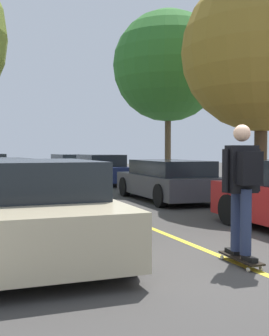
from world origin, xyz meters
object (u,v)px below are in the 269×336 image
at_px(parked_car_right_near, 168,180).
at_px(fire_hydrant, 258,190).
at_px(skateboard, 241,258).
at_px(parked_car_left_nearest, 38,209).
at_px(skateboarder, 243,182).
at_px(parked_car_right_farthest, 70,165).
at_px(street_tree_right_nearest, 262,52).
at_px(parked_car_right_far, 100,169).
at_px(street_tree_right_near, 168,66).

relative_size(parked_car_right_near, fire_hydrant, 6.43).
relative_size(fire_hydrant, skateboard, 0.82).
xyz_separation_m(parked_car_left_nearest, skateboarder, (2.44, -1.71, 0.45)).
bearing_deg(parked_car_right_near, skateboarder, -108.83).
height_order(fire_hydrant, skateboard, fire_hydrant).
bearing_deg(skateboarder, parked_car_right_farthest, 82.96).
distance_m(street_tree_right_nearest, fire_hydrant, 4.01).
height_order(parked_car_left_nearest, parked_car_right_far, parked_car_left_nearest).
bearing_deg(parked_car_right_far, skateboard, -99.87).
bearing_deg(parked_car_left_nearest, parked_car_right_farthest, 74.90).
bearing_deg(skateboarder, fire_hydrant, 50.28).
height_order(fire_hydrant, skateboarder, skateboarder).
xyz_separation_m(parked_car_right_farthest, street_tree_right_near, (2.14, -8.34, 4.36)).
relative_size(parked_car_right_farthest, street_tree_right_near, 0.60).
bearing_deg(parked_car_right_near, street_tree_right_nearest, -38.52).
height_order(parked_car_right_farthest, skateboard, parked_car_right_farthest).
relative_size(skateboard, skateboarder, 0.47).
distance_m(fire_hydrant, skateboarder, 6.22).
distance_m(parked_car_left_nearest, skateboarder, 3.02).
distance_m(fire_hydrant, skateboard, 6.17).
bearing_deg(parked_car_right_far, parked_car_right_farthest, 89.99).
distance_m(parked_car_right_far, skateboard, 14.30).
relative_size(parked_car_left_nearest, skateboard, 5.09).
height_order(parked_car_left_nearest, street_tree_right_nearest, street_tree_right_nearest).
xyz_separation_m(parked_car_right_far, parked_car_right_farthest, (0.00, 5.73, -0.01)).
height_order(skateboard, skateboarder, skateboarder).
bearing_deg(parked_car_right_near, parked_car_right_far, 89.99).
distance_m(parked_car_left_nearest, parked_car_right_farthest, 18.78).
relative_size(fire_hydrant, skateboarder, 0.39).
relative_size(street_tree_right_nearest, fire_hydrant, 9.36).
relative_size(street_tree_right_near, skateboarder, 3.97).
bearing_deg(parked_car_right_near, parked_car_left_nearest, -131.80).
bearing_deg(street_tree_right_nearest, fire_hydrant, -131.40).
bearing_deg(skateboarder, parked_car_right_far, 80.15).
distance_m(parked_car_right_near, street_tree_right_near, 6.51).
bearing_deg(fire_hydrant, parked_car_right_far, 99.12).
bearing_deg(skateboard, fire_hydrant, 50.11).
bearing_deg(fire_hydrant, street_tree_right_near, 84.61).
bearing_deg(parked_car_right_far, street_tree_right_near, -50.63).
bearing_deg(street_tree_right_nearest, parked_car_right_farthest, 98.46).
bearing_deg(parked_car_right_far, fire_hydrant, -80.88).
height_order(parked_car_right_near, street_tree_right_near, street_tree_right_near).
xyz_separation_m(street_tree_right_nearest, skateboard, (-4.58, -5.45, -4.29)).
bearing_deg(fire_hydrant, skateboard, -129.89).
xyz_separation_m(parked_car_right_farthest, skateboard, (-2.45, -19.81, -0.56)).
xyz_separation_m(parked_car_right_near, skateboarder, (-2.45, -7.18, 0.50)).
bearing_deg(parked_car_right_farthest, skateboard, -97.05).
bearing_deg(parked_car_left_nearest, street_tree_right_nearest, 28.18).
xyz_separation_m(parked_car_right_far, street_tree_right_near, (2.14, -2.60, 4.35)).
xyz_separation_m(parked_car_right_near, parked_car_right_far, (0.00, 6.93, 0.03)).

